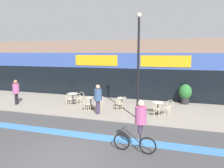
% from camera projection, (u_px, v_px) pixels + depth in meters
% --- Properties ---
extents(ground_plane, '(120.00, 120.00, 0.00)m').
position_uv_depth(ground_plane, '(64.00, 158.00, 7.88)').
color(ground_plane, '#424244').
extents(sidewalk_slab, '(40.00, 5.50, 0.12)m').
position_uv_depth(sidewalk_slab, '(119.00, 108.00, 14.71)').
color(sidewalk_slab, gray).
rests_on(sidewalk_slab, ground).
extents(storefront_facade, '(40.00, 4.06, 4.74)m').
position_uv_depth(storefront_facade, '(134.00, 69.00, 18.81)').
color(storefront_facade, '#7F6656').
rests_on(storefront_facade, ground).
extents(bike_lane_stripe, '(36.00, 0.70, 0.01)m').
position_uv_depth(bike_lane_stripe, '(89.00, 136.00, 9.94)').
color(bike_lane_stripe, '#3D7AB7').
rests_on(bike_lane_stripe, ground).
extents(bistro_table_0, '(0.78, 0.78, 0.74)m').
position_uv_depth(bistro_table_0, '(73.00, 96.00, 15.61)').
color(bistro_table_0, black).
rests_on(bistro_table_0, sidewalk_slab).
extents(bistro_table_1, '(0.67, 0.67, 0.75)m').
position_uv_depth(bistro_table_1, '(91.00, 101.00, 14.17)').
color(bistro_table_1, black).
rests_on(bistro_table_1, sidewalk_slab).
extents(bistro_table_2, '(0.60, 0.60, 0.72)m').
position_uv_depth(bistro_table_2, '(122.00, 101.00, 14.27)').
color(bistro_table_2, black).
rests_on(bistro_table_2, sidewalk_slab).
extents(bistro_table_3, '(0.70, 0.70, 0.71)m').
position_uv_depth(bistro_table_3, '(158.00, 106.00, 12.99)').
color(bistro_table_3, black).
rests_on(bistro_table_3, sidewalk_slab).
extents(cafe_chair_0_near, '(0.44, 0.59, 0.90)m').
position_uv_depth(cafe_chair_0_near, '(69.00, 98.00, 15.02)').
color(cafe_chair_0_near, beige).
rests_on(cafe_chair_0_near, sidewalk_slab).
extents(cafe_chair_0_side, '(0.60, 0.45, 0.90)m').
position_uv_depth(cafe_chair_0_side, '(81.00, 97.00, 15.41)').
color(cafe_chair_0_side, beige).
rests_on(cafe_chair_0_side, sidewalk_slab).
extents(cafe_chair_1_near, '(0.41, 0.58, 0.90)m').
position_uv_depth(cafe_chair_1_near, '(87.00, 103.00, 13.58)').
color(cafe_chair_1_near, beige).
rests_on(cafe_chair_1_near, sidewalk_slab).
extents(cafe_chair_1_side, '(0.58, 0.41, 0.90)m').
position_uv_depth(cafe_chair_1_side, '(100.00, 102.00, 13.98)').
color(cafe_chair_1_side, beige).
rests_on(cafe_chair_1_side, sidewalk_slab).
extents(cafe_chair_2_near, '(0.43, 0.59, 0.90)m').
position_uv_depth(cafe_chair_2_near, '(119.00, 103.00, 13.68)').
color(cafe_chair_2_near, beige).
rests_on(cafe_chair_2_near, sidewalk_slab).
extents(cafe_chair_3_near, '(0.43, 0.59, 0.90)m').
position_uv_depth(cafe_chair_3_near, '(157.00, 108.00, 12.40)').
color(cafe_chair_3_near, beige).
rests_on(cafe_chair_3_near, sidewalk_slab).
extents(cafe_chair_3_side, '(0.60, 0.45, 0.90)m').
position_uv_depth(cafe_chair_3_side, '(169.00, 106.00, 12.79)').
color(cafe_chair_3_side, beige).
rests_on(cafe_chair_3_side, sidewalk_slab).
extents(planter_pot, '(0.89, 0.89, 1.41)m').
position_uv_depth(planter_pot, '(185.00, 93.00, 15.49)').
color(planter_pot, '#232326').
rests_on(planter_pot, sidewalk_slab).
extents(lamp_post, '(0.26, 0.26, 5.69)m').
position_uv_depth(lamp_post, '(138.00, 60.00, 11.67)').
color(lamp_post, black).
rests_on(lamp_post, sidewalk_slab).
extents(cyclist_0, '(1.69, 0.52, 2.04)m').
position_uv_depth(cyclist_0, '(139.00, 123.00, 8.11)').
color(cyclist_0, black).
rests_on(cyclist_0, ground).
extents(pedestrian_near_end, '(0.54, 0.54, 1.74)m').
position_uv_depth(pedestrian_near_end, '(16.00, 90.00, 15.29)').
color(pedestrian_near_end, black).
rests_on(pedestrian_near_end, sidewalk_slab).
extents(pedestrian_far_end, '(0.49, 0.49, 1.77)m').
position_uv_depth(pedestrian_far_end, '(98.00, 97.00, 12.92)').
color(pedestrian_far_end, '#382D47').
rests_on(pedestrian_far_end, sidewalk_slab).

